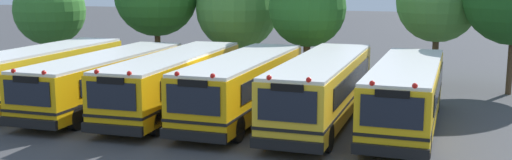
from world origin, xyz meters
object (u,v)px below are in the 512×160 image
object	(u,v)px
tree_0	(51,10)
tree_4	(440,1)
school_bus_3	(244,84)
school_bus_4	(322,87)
school_bus_0	(47,72)
tree_3	(310,8)
school_bus_5	(406,93)
school_bus_1	(107,78)
school_bus_2	(175,80)
tree_2	(239,9)

from	to	relation	value
tree_0	tree_4	xyz separation A→B (m)	(23.35, 1.96, 0.77)
school_bus_3	tree_0	bearing A→B (deg)	-27.24
school_bus_4	tree_4	size ratio (longest dim) A/B	1.63
school_bus_0	school_bus_3	distance (m)	9.90
school_bus_0	tree_3	world-z (taller)	tree_3
school_bus_3	tree_3	size ratio (longest dim) A/B	1.66
tree_3	tree_4	xyz separation A→B (m)	(6.75, 1.86, 0.41)
school_bus_3	school_bus_5	size ratio (longest dim) A/B	1.00
school_bus_1	tree_0	bearing A→B (deg)	-42.34
school_bus_5	tree_4	distance (m)	10.63
school_bus_2	school_bus_3	size ratio (longest dim) A/B	1.07
school_bus_0	tree_0	world-z (taller)	tree_0
school_bus_4	tree_3	bearing A→B (deg)	-73.05
tree_3	school_bus_3	bearing A→B (deg)	-96.50
school_bus_3	school_bus_4	distance (m)	3.35
school_bus_3	tree_3	world-z (taller)	tree_3
school_bus_0	school_bus_4	bearing A→B (deg)	-179.51
tree_3	school_bus_0	bearing A→B (deg)	-142.65
tree_2	tree_4	distance (m)	11.65
tree_3	tree_0	bearing A→B (deg)	-179.64
school_bus_1	school_bus_5	size ratio (longest dim) A/B	1.07
school_bus_2	school_bus_3	xyz separation A→B (m)	(3.29, -0.24, 0.03)
school_bus_0	tree_2	bearing A→B (deg)	-119.34
school_bus_5	tree_2	distance (m)	15.14
tree_0	tree_4	size ratio (longest dim) A/B	0.88
school_bus_0	school_bus_3	size ratio (longest dim) A/B	0.92
school_bus_1	tree_0	distance (m)	12.44
school_bus_3	school_bus_5	world-z (taller)	school_bus_5
school_bus_0	school_bus_2	distance (m)	6.61
school_bus_0	school_bus_3	world-z (taller)	school_bus_0
school_bus_1	tree_3	bearing A→B (deg)	-132.54
school_bus_2	school_bus_3	bearing A→B (deg)	174.51
school_bus_0	tree_2	world-z (taller)	tree_2
school_bus_5	tree_2	world-z (taller)	tree_2
tree_3	tree_4	bearing A→B (deg)	15.38
school_bus_3	tree_3	distance (m)	8.88
school_bus_0	school_bus_5	distance (m)	16.57
school_bus_0	tree_3	distance (m)	13.94
school_bus_2	school_bus_5	xyz separation A→B (m)	(9.96, -0.08, 0.03)
school_bus_1	tree_2	distance (m)	11.24
school_bus_0	school_bus_2	bearing A→B (deg)	-178.64
school_bus_1	tree_2	xyz separation A→B (m)	(2.71, 10.59, 2.63)
school_bus_4	tree_0	distance (m)	20.78
tree_4	school_bus_0	bearing A→B (deg)	-150.06
school_bus_2	school_bus_4	size ratio (longest dim) A/B	1.00
tree_0	tree_3	world-z (taller)	tree_3
school_bus_2	tree_0	xyz separation A→B (m)	(-12.35, 8.04, 2.46)
school_bus_1	school_bus_4	bearing A→B (deg)	-179.58
school_bus_5	tree_3	bearing A→B (deg)	-53.59
school_bus_4	tree_4	xyz separation A→B (m)	(4.36, 10.06, 3.16)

